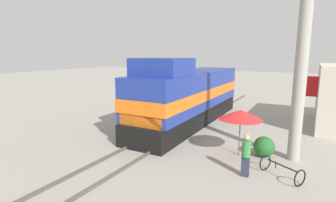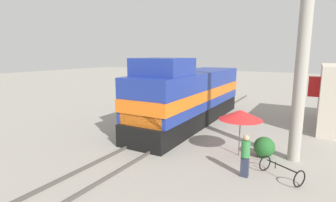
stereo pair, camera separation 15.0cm
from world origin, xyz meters
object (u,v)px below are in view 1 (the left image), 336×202
object	(u,v)px
locomotive	(188,96)
bicycle	(281,170)
billboard_sign	(322,90)
vendor_umbrella	(241,115)
utility_pole	(303,44)
person_bystander	(246,154)

from	to	relation	value
locomotive	bicycle	size ratio (longest dim) A/B	7.33
billboard_sign	bicycle	xyz separation A→B (m)	(-1.38, -9.13, -2.13)
locomotive	billboard_sign	distance (m)	8.76
vendor_umbrella	utility_pole	bearing A→B (deg)	16.78
vendor_umbrella	locomotive	bearing A→B (deg)	138.74
vendor_umbrella	person_bystander	distance (m)	2.48
bicycle	billboard_sign	bearing A→B (deg)	-156.36
utility_pole	person_bystander	size ratio (longest dim) A/B	6.00
vendor_umbrella	billboard_sign	world-z (taller)	billboard_sign
locomotive	billboard_sign	world-z (taller)	locomotive
locomotive	billboard_sign	bearing A→B (deg)	24.24
utility_pole	person_bystander	distance (m)	5.36
utility_pole	bicycle	size ratio (longest dim) A/B	6.00
vendor_umbrella	bicycle	world-z (taller)	vendor_umbrella
locomotive	person_bystander	distance (m)	8.15
locomotive	utility_pole	size ratio (longest dim) A/B	1.22
utility_pole	person_bystander	bearing A→B (deg)	-119.23
vendor_umbrella	billboard_sign	size ratio (longest dim) A/B	0.67
vendor_umbrella	bicycle	xyz separation A→B (m)	(2.05, -1.55, -1.67)
utility_pole	billboard_sign	distance (m)	7.49
locomotive	person_bystander	xyz separation A→B (m)	(5.32, -6.09, -1.04)
person_bystander	bicycle	size ratio (longest dim) A/B	1.00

